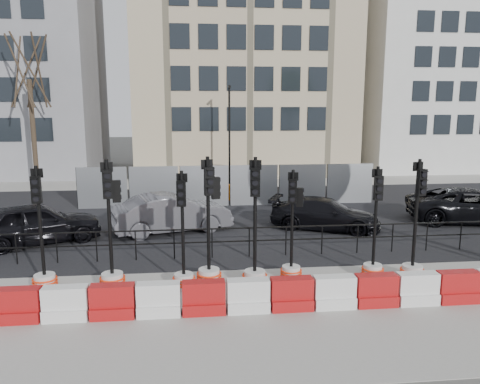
{
  "coord_description": "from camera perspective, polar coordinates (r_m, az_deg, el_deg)",
  "views": [
    {
      "loc": [
        -1.8,
        -13.18,
        4.86
      ],
      "look_at": [
        -0.11,
        3.0,
        1.82
      ],
      "focal_mm": 35.0,
      "sensor_mm": 36.0,
      "label": 1
    }
  ],
  "objects": [
    {
      "name": "traffic_signal_e",
      "position": [
        12.75,
        1.81,
        -8.32
      ],
      "size": [
        0.69,
        0.69,
        3.53
      ],
      "rotation": [
        0.0,
        0.0,
        -0.15
      ],
      "color": "silver",
      "rests_on": "ground"
    },
    {
      "name": "traffic_signal_h",
      "position": [
        14.07,
        20.39,
        -7.27
      ],
      "size": [
        0.67,
        0.67,
        3.42
      ],
      "rotation": [
        0.0,
        0.0,
        0.2
      ],
      "color": "silver",
      "rests_on": "ground"
    },
    {
      "name": "traffic_signal_c",
      "position": [
        12.75,
        -6.91,
        -8.74
      ],
      "size": [
        0.63,
        0.63,
        3.19
      ],
      "rotation": [
        0.0,
        0.0,
        -0.14
      ],
      "color": "silver",
      "rests_on": "ground"
    },
    {
      "name": "sidewalk_near",
      "position": [
        11.42,
        3.82,
        -14.57
      ],
      "size": [
        40.0,
        6.0,
        0.02
      ],
      "primitive_type": "cube",
      "color": "gray",
      "rests_on": "ground"
    },
    {
      "name": "heras_fencing",
      "position": [
        23.3,
        -2.64,
        0.34
      ],
      "size": [
        14.33,
        1.72,
        2.0
      ],
      "color": "#999DA1",
      "rests_on": "ground"
    },
    {
      "name": "tree_bare_far",
      "position": [
        30.17,
        -24.37,
        13.09
      ],
      "size": [
        2.0,
        2.0,
        9.0
      ],
      "color": "#473828",
      "rests_on": "ground"
    },
    {
      "name": "building_grey",
      "position": [
        37.28,
        -25.74,
        12.87
      ],
      "size": [
        11.0,
        9.06,
        14.0
      ],
      "color": "gray",
      "rests_on": "ground"
    },
    {
      "name": "car_b",
      "position": [
        18.2,
        -8.32,
        -2.57
      ],
      "size": [
        4.14,
        5.44,
        1.5
      ],
      "primitive_type": "imported",
      "rotation": [
        0.0,
        0.0,
        1.87
      ],
      "color": "#545459",
      "rests_on": "ground"
    },
    {
      "name": "barrier_row",
      "position": [
        11.46,
        3.67,
        -12.54
      ],
      "size": [
        16.75,
        0.5,
        0.8
      ],
      "color": "red",
      "rests_on": "ground"
    },
    {
      "name": "traffic_signal_g",
      "position": [
        13.88,
        15.97,
        -7.44
      ],
      "size": [
        0.63,
        0.63,
        3.2
      ],
      "rotation": [
        0.0,
        0.0,
        -0.07
      ],
      "color": "silver",
      "rests_on": "ground"
    },
    {
      "name": "traffic_signal_d",
      "position": [
        12.87,
        -3.76,
        -7.63
      ],
      "size": [
        0.69,
        0.69,
        3.53
      ],
      "rotation": [
        0.0,
        0.0,
        0.26
      ],
      "color": "silver",
      "rests_on": "ground"
    },
    {
      "name": "lamp_post_far",
      "position": [
        28.3,
        -1.3,
        7.28
      ],
      "size": [
        0.12,
        0.56,
        6.0
      ],
      "color": "black",
      "rests_on": "ground"
    },
    {
      "name": "building_cream",
      "position": [
        35.61,
        0.21,
        17.27
      ],
      "size": [
        15.0,
        10.06,
        18.0
      ],
      "color": "tan",
      "rests_on": "ground"
    },
    {
      "name": "road",
      "position": [
        20.83,
        -0.84,
        -2.85
      ],
      "size": [
        40.0,
        14.0,
        0.03
      ],
      "primitive_type": "cube",
      "color": "black",
      "rests_on": "ground"
    },
    {
      "name": "kerb_railing",
      "position": [
        15.08,
        1.14,
        -5.47
      ],
      "size": [
        18.0,
        0.04,
        1.0
      ],
      "color": "black",
      "rests_on": "ground"
    },
    {
      "name": "ground",
      "position": [
        14.16,
        1.74,
        -9.48
      ],
      "size": [
        120.0,
        120.0,
        0.0
      ],
      "primitive_type": "plane",
      "color": "#51514C",
      "rests_on": "ground"
    },
    {
      "name": "sidewalk_far",
      "position": [
        29.64,
        -2.4,
        1.17
      ],
      "size": [
        40.0,
        4.0,
        0.02
      ],
      "primitive_type": "cube",
      "color": "gray",
      "rests_on": "ground"
    },
    {
      "name": "building_white",
      "position": [
        40.0,
        22.84,
        14.3
      ],
      "size": [
        12.0,
        9.06,
        16.0
      ],
      "color": "silver",
      "rests_on": "ground"
    },
    {
      "name": "traffic_signal_f",
      "position": [
        13.29,
        6.34,
        -7.51
      ],
      "size": [
        0.62,
        0.62,
        3.12
      ],
      "rotation": [
        0.0,
        0.0,
        -0.26
      ],
      "color": "silver",
      "rests_on": "ground"
    },
    {
      "name": "car_d",
      "position": [
        21.77,
        26.46,
        -1.5
      ],
      "size": [
        4.44,
        6.11,
        1.43
      ],
      "primitive_type": "imported",
      "rotation": [
        0.0,
        0.0,
        1.37
      ],
      "color": "black",
      "rests_on": "ground"
    },
    {
      "name": "traffic_signal_b",
      "position": [
        13.01,
        -15.35,
        -7.84
      ],
      "size": [
        0.69,
        0.69,
        3.49
      ],
      "rotation": [
        0.0,
        0.0,
        0.18
      ],
      "color": "silver",
      "rests_on": "ground"
    },
    {
      "name": "traffic_signal_a",
      "position": [
        13.6,
        -22.85,
        -8.14
      ],
      "size": [
        0.66,
        0.66,
        3.33
      ],
      "rotation": [
        0.0,
        0.0,
        0.05
      ],
      "color": "silver",
      "rests_on": "ground"
    },
    {
      "name": "car_a",
      "position": [
        17.99,
        -23.66,
        -3.52
      ],
      "size": [
        5.13,
        5.76,
        1.5
      ],
      "primitive_type": "imported",
      "rotation": [
        0.0,
        0.0,
        2.0
      ],
      "color": "black",
      "rests_on": "ground"
    },
    {
      "name": "car_c",
      "position": [
        18.75,
        10.3,
        -2.64
      ],
      "size": [
        4.93,
        5.59,
        1.24
      ],
      "primitive_type": "imported",
      "rotation": [
        0.0,
        0.0,
        1.15
      ],
      "color": "black",
      "rests_on": "ground"
    }
  ]
}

